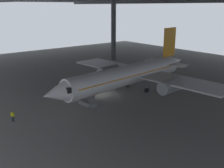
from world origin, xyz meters
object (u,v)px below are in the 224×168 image
airplane_main (130,74)px  crew_worker_near_nose (13,116)px  crew_worker_by_stairs (94,95)px  boarding_stairs (86,100)px

airplane_main → crew_worker_near_nose: airplane_main is taller
crew_worker_near_nose → crew_worker_by_stairs: size_ratio=0.96×
boarding_stairs → crew_worker_near_nose: boarding_stairs is taller
airplane_main → crew_worker_near_nose: size_ratio=22.32×
airplane_main → crew_worker_by_stairs: size_ratio=21.44×
airplane_main → crew_worker_by_stairs: bearing=-94.1°
airplane_main → crew_worker_near_nose: (-0.42, -21.63, -2.50)m
airplane_main → boarding_stairs: airplane_main is taller
crew_worker_near_nose → boarding_stairs: bearing=86.2°
airplane_main → crew_worker_near_nose: 21.78m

